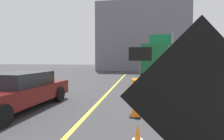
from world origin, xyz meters
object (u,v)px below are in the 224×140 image
arrow_board_trailer (140,79)px  highway_guide_sign (165,46)px  roadwork_sign (199,100)px  traffic_cone_curbside (134,85)px  box_truck (153,60)px  pickup_car (16,91)px  traffic_cone_mid_lane (135,107)px  traffic_cone_far_lane (133,94)px

arrow_board_trailer → highway_guide_sign: 10.93m
roadwork_sign → traffic_cone_curbside: 9.04m
box_truck → pickup_car: size_ratio=1.31×
roadwork_sign → traffic_cone_mid_lane: 4.28m
roadwork_sign → box_truck: 17.05m
pickup_car → traffic_cone_mid_lane: pickup_car is taller
roadwork_sign → arrow_board_trailer: 11.32m
traffic_cone_curbside → roadwork_sign: bearing=-84.0°
roadwork_sign → traffic_cone_curbside: roadwork_sign is taller
roadwork_sign → traffic_cone_far_lane: size_ratio=3.44×
traffic_cone_far_lane → traffic_cone_curbside: bearing=91.0°
roadwork_sign → traffic_cone_mid_lane: size_ratio=3.59×
pickup_car → traffic_cone_mid_lane: (4.38, -0.23, -0.38)m
roadwork_sign → traffic_cone_mid_lane: (-0.74, 4.05, -1.15)m
arrow_board_trailer → traffic_cone_curbside: bearing=-98.2°
pickup_car → highway_guide_sign: (7.52, 17.07, 2.73)m
highway_guide_sign → traffic_cone_curbside: highway_guide_sign is taller
box_truck → traffic_cone_curbside: size_ratio=9.00×
arrow_board_trailer → traffic_cone_mid_lane: bearing=-91.1°
pickup_car → traffic_cone_curbside: 6.26m
pickup_car → traffic_cone_curbside: pickup_car is taller
traffic_cone_curbside → traffic_cone_far_lane: bearing=-89.0°
traffic_cone_far_lane → traffic_cone_curbside: size_ratio=0.92×
arrow_board_trailer → traffic_cone_mid_lane: size_ratio=4.15×
roadwork_sign → pickup_car: size_ratio=0.46×
pickup_car → traffic_cone_curbside: bearing=47.9°
pickup_car → traffic_cone_mid_lane: size_ratio=7.79×
highway_guide_sign → arrow_board_trailer: bearing=-106.5°
arrow_board_trailer → pickup_car: bearing=-123.0°
box_truck → highway_guide_sign: highway_guide_sign is taller
traffic_cone_mid_lane → traffic_cone_curbside: size_ratio=0.88×
traffic_cone_mid_lane → traffic_cone_curbside: 4.87m
roadwork_sign → box_truck: box_truck is taller
arrow_board_trailer → traffic_cone_far_lane: arrow_board_trailer is taller
traffic_cone_mid_lane → traffic_cone_far_lane: bearing=93.8°
pickup_car → traffic_cone_mid_lane: bearing=-3.0°
traffic_cone_mid_lane → traffic_cone_far_lane: traffic_cone_far_lane is taller
highway_guide_sign → traffic_cone_curbside: (-3.33, -12.43, -3.06)m
roadwork_sign → highway_guide_sign: bearing=83.6°
box_truck → pickup_car: (-5.78, -12.75, -1.04)m
box_truck → traffic_cone_mid_lane: 13.14m
traffic_cone_far_lane → box_truck: bearing=81.7°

